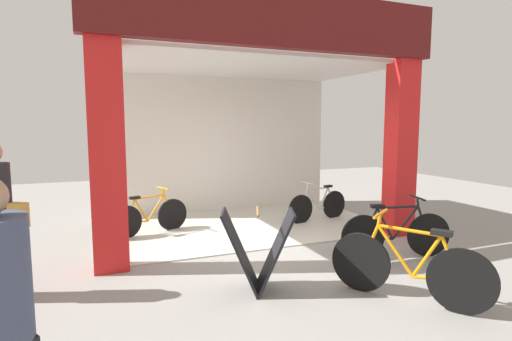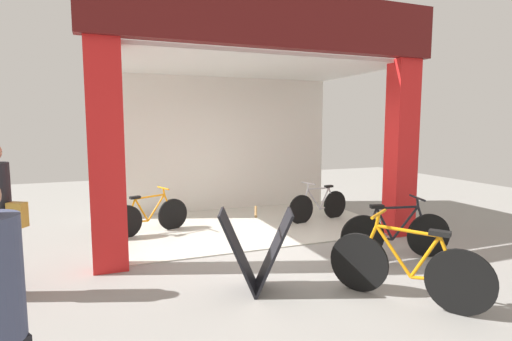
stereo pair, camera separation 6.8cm
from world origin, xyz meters
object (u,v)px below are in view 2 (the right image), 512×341
(bicycle_inside_0, at_px, (150,216))
(bicycle_parked_1, at_px, (407,268))
(bicycle_inside_1, at_px, (319,205))
(sandwich_board_sign, at_px, (256,251))
(bicycle_parked_0, at_px, (395,234))

(bicycle_inside_0, bearing_deg, bicycle_parked_1, -59.10)
(bicycle_inside_1, distance_m, sandwich_board_sign, 3.61)
(bicycle_inside_0, relative_size, sandwich_board_sign, 1.45)
(bicycle_parked_0, height_order, bicycle_parked_1, bicycle_parked_1)
(bicycle_inside_0, height_order, bicycle_inside_1, bicycle_inside_0)
(bicycle_inside_0, xyz_separation_m, bicycle_parked_1, (2.28, -3.81, 0.06))
(bicycle_inside_1, bearing_deg, bicycle_parked_1, -105.26)
(bicycle_inside_1, distance_m, bicycle_parked_1, 3.71)
(bicycle_inside_1, height_order, bicycle_parked_1, bicycle_parked_1)
(bicycle_parked_0, distance_m, sandwich_board_sign, 2.34)
(bicycle_parked_0, bearing_deg, bicycle_inside_0, 140.83)
(bicycle_inside_0, relative_size, bicycle_parked_1, 0.96)
(bicycle_parked_1, relative_size, sandwich_board_sign, 1.51)
(bicycle_parked_1, xyz_separation_m, sandwich_board_sign, (-1.42, 0.88, 0.09))
(sandwich_board_sign, bearing_deg, bicycle_inside_0, 106.40)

